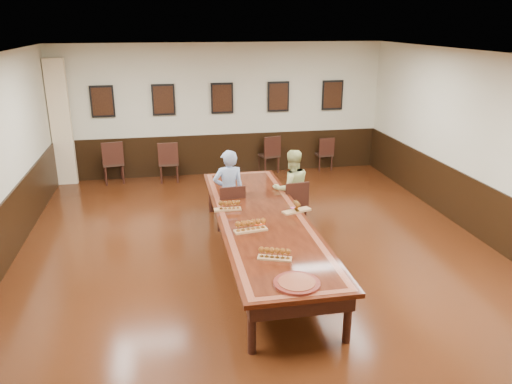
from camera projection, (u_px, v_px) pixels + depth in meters
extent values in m
cube|color=black|center=(262.00, 260.00, 8.10)|extent=(8.00, 10.00, 0.02)
cube|color=white|center=(263.00, 56.00, 7.05)|extent=(8.00, 10.00, 0.02)
cube|color=beige|center=(222.00, 110.00, 12.23)|extent=(8.00, 0.02, 3.20)
cube|color=beige|center=(498.00, 153.00, 8.28)|extent=(0.02, 10.00, 3.20)
imported|color=#466FB0|center=(229.00, 192.00, 8.93)|extent=(0.60, 0.42, 1.55)
imported|color=#C5CE80|center=(291.00, 189.00, 9.22)|extent=(0.79, 0.64, 1.48)
cube|color=#D446A3|center=(294.00, 208.00, 8.20)|extent=(0.13, 0.15, 0.01)
cube|color=beige|center=(61.00, 123.00, 11.45)|extent=(0.45, 0.18, 2.90)
cube|color=black|center=(223.00, 154.00, 12.56)|extent=(7.98, 0.04, 1.00)
cube|color=black|center=(487.00, 215.00, 8.63)|extent=(0.04, 9.98, 1.00)
cube|color=black|center=(262.00, 219.00, 7.86)|extent=(1.40, 5.00, 0.06)
cube|color=#984F32|center=(262.00, 217.00, 7.85)|extent=(1.28, 4.88, 0.00)
cube|color=black|center=(262.00, 217.00, 7.85)|extent=(1.10, 4.70, 0.00)
cube|color=black|center=(262.00, 228.00, 7.91)|extent=(1.25, 4.85, 0.18)
cylinder|color=black|center=(252.00, 327.00, 5.73)|extent=(0.10, 0.10, 0.69)
cylinder|color=black|center=(348.00, 317.00, 5.93)|extent=(0.10, 0.10, 0.69)
cylinder|color=black|center=(211.00, 195.00, 10.04)|extent=(0.10, 0.10, 0.69)
cylinder|color=black|center=(267.00, 192.00, 10.24)|extent=(0.10, 0.10, 0.69)
cube|color=black|center=(102.00, 101.00, 11.58)|extent=(0.54, 0.03, 0.74)
cube|color=black|center=(102.00, 102.00, 11.56)|extent=(0.46, 0.01, 0.64)
cube|color=black|center=(163.00, 100.00, 11.82)|extent=(0.54, 0.03, 0.74)
cube|color=black|center=(163.00, 100.00, 11.81)|extent=(0.46, 0.01, 0.64)
cube|color=black|center=(222.00, 98.00, 12.07)|extent=(0.54, 0.03, 0.74)
cube|color=black|center=(222.00, 98.00, 12.05)|extent=(0.46, 0.01, 0.64)
cube|color=black|center=(278.00, 97.00, 12.31)|extent=(0.54, 0.03, 0.74)
cube|color=black|center=(279.00, 97.00, 12.30)|extent=(0.46, 0.01, 0.64)
cube|color=black|center=(332.00, 95.00, 12.56)|extent=(0.54, 0.03, 0.74)
cube|color=black|center=(333.00, 95.00, 12.54)|extent=(0.46, 0.01, 0.64)
cube|color=#A47444|center=(228.00, 209.00, 8.14)|extent=(0.44, 0.14, 0.03)
cube|color=#A47444|center=(297.00, 211.00, 8.07)|extent=(0.51, 0.30, 0.03)
cube|color=#A47444|center=(251.00, 230.00, 7.32)|extent=(0.51, 0.23, 0.03)
cube|color=#A47444|center=(275.00, 258.00, 6.46)|extent=(0.46, 0.28, 0.03)
cylinder|color=red|center=(258.00, 223.00, 7.60)|extent=(0.21, 0.21, 0.02)
cylinder|color=silver|center=(258.00, 222.00, 7.60)|extent=(0.12, 0.12, 0.01)
cylinder|color=#501510|center=(297.00, 283.00, 5.84)|extent=(0.64, 0.64, 0.04)
cylinder|color=#984F32|center=(297.00, 282.00, 5.83)|extent=(0.51, 0.51, 0.01)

